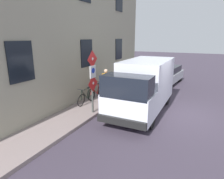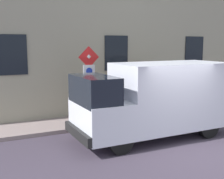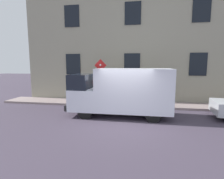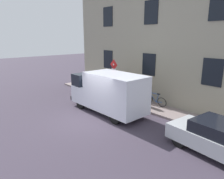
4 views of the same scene
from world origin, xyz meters
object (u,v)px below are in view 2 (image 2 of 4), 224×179
at_px(delivery_van, 155,98).
at_px(bicycle_red, 123,105).
at_px(pedestrian, 135,94).
at_px(bicycle_black, 102,107).
at_px(sign_post_stacked, 89,78).
at_px(bicycle_blue, 143,103).

relative_size(delivery_van, bicycle_red, 3.11).
height_order(bicycle_red, pedestrian, pedestrian).
bearing_deg(bicycle_red, bicycle_black, 3.60).
xyz_separation_m(sign_post_stacked, bicycle_blue, (1.02, -2.95, -1.39)).
bearing_deg(bicycle_blue, bicycle_black, -4.86).
distance_m(bicycle_blue, bicycle_black, 2.00).
relative_size(delivery_van, bicycle_blue, 3.11).
height_order(delivery_van, pedestrian, delivery_van).
xyz_separation_m(delivery_van, bicycle_red, (2.92, -0.34, -0.82)).
bearing_deg(delivery_van, bicycle_blue, -114.95).
height_order(sign_post_stacked, bicycle_blue, sign_post_stacked).
relative_size(delivery_van, bicycle_black, 3.12).
xyz_separation_m(bicycle_red, bicycle_black, (-0.00, 1.00, 0.00)).
relative_size(sign_post_stacked, delivery_van, 0.52).
bearing_deg(sign_post_stacked, delivery_van, -139.61).
bearing_deg(bicycle_red, delivery_van, 87.01).
distance_m(delivery_van, pedestrian, 2.51).
xyz_separation_m(bicycle_black, pedestrian, (-0.50, -1.28, 0.56)).
bearing_deg(bicycle_black, pedestrian, 157.33).
relative_size(sign_post_stacked, bicycle_black, 1.63).
xyz_separation_m(bicycle_red, pedestrian, (-0.50, -0.28, 0.56)).
xyz_separation_m(sign_post_stacked, bicycle_red, (1.02, -1.95, -1.39)).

